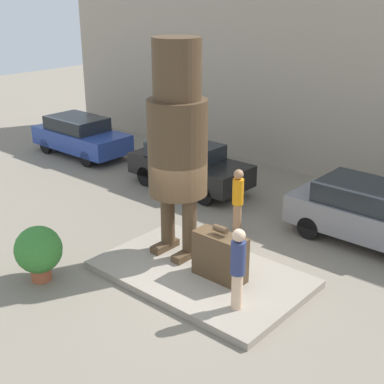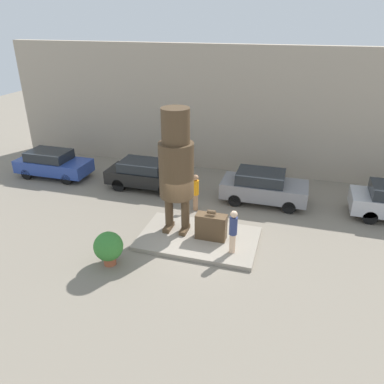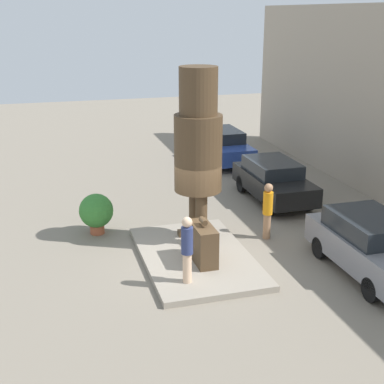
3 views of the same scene
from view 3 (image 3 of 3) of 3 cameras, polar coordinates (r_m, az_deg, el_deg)
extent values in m
plane|color=gray|center=(15.29, 0.41, -7.22)|extent=(60.00, 60.00, 0.00)
cube|color=gray|center=(15.25, 0.41, -6.93)|extent=(4.75, 2.98, 0.17)
cube|color=#4C3823|center=(16.44, -0.13, -4.30)|extent=(0.27, 0.79, 0.17)
cube|color=#4C3823|center=(15.82, 0.58, -5.26)|extent=(0.27, 0.79, 0.17)
cylinder|color=#4C3823|center=(16.19, 0.27, -1.72)|extent=(0.35, 0.35, 1.38)
cylinder|color=#4C3823|center=(15.56, 1.00, -2.59)|extent=(0.35, 0.35, 1.38)
cylinder|color=#4C3823|center=(15.33, 0.66, 4.16)|extent=(1.38, 1.38, 2.22)
cylinder|color=#4C3823|center=(14.98, 0.68, 10.75)|extent=(1.09, 1.09, 1.33)
cube|color=#4C3823|center=(14.57, 1.18, -5.55)|extent=(1.23, 0.51, 1.05)
cylinder|color=#4C3823|center=(14.31, 1.20, -3.12)|extent=(0.34, 0.15, 0.15)
cylinder|color=beige|center=(13.57, -0.52, -8.08)|extent=(0.23, 0.23, 0.79)
cylinder|color=navy|center=(13.25, -0.53, -5.19)|extent=(0.30, 0.30, 0.70)
sphere|color=beige|center=(13.06, -0.53, -3.25)|extent=(0.26, 0.26, 0.26)
cube|color=#284293|center=(24.94, 3.32, 4.65)|extent=(4.14, 1.74, 0.70)
cube|color=#1E2328|center=(24.99, 3.19, 6.11)|extent=(2.28, 1.56, 0.51)
cylinder|color=black|center=(24.14, 6.06, 3.24)|extent=(0.61, 0.18, 0.61)
cylinder|color=black|center=(23.61, 2.54, 2.98)|extent=(0.61, 0.18, 0.61)
cylinder|color=black|center=(26.45, 3.99, 4.67)|extent=(0.61, 0.18, 0.61)
cylinder|color=black|center=(25.98, 0.74, 4.45)|extent=(0.61, 0.18, 0.61)
cube|color=black|center=(19.92, 8.72, 0.91)|extent=(4.11, 1.74, 0.68)
cube|color=#1E2328|center=(19.93, 8.56, 2.68)|extent=(2.26, 1.56, 0.49)
cylinder|color=black|center=(19.29, 12.34, -0.98)|extent=(0.66, 0.18, 0.66)
cylinder|color=black|center=(18.63, 8.10, -1.44)|extent=(0.66, 0.18, 0.66)
cylinder|color=black|center=(21.44, 9.17, 1.21)|extent=(0.66, 0.18, 0.66)
cylinder|color=black|center=(20.84, 5.28, 0.86)|extent=(0.66, 0.18, 0.66)
cube|color=gray|center=(15.00, 18.65, -5.90)|extent=(4.08, 1.82, 0.75)
cube|color=#1E2328|center=(14.92, 18.47, -3.37)|extent=(2.24, 1.64, 0.52)
cylinder|color=black|center=(13.81, 18.58, -9.84)|extent=(0.62, 0.18, 0.62)
cylinder|color=black|center=(16.54, 18.44, -4.99)|extent=(0.62, 0.18, 0.62)
cylinder|color=black|center=(15.71, 13.46, -5.78)|extent=(0.62, 0.18, 0.62)
cylinder|color=#AD5638|center=(17.23, -10.07, -3.87)|extent=(0.45, 0.45, 0.31)
sphere|color=#387F33|center=(17.01, -10.18, -1.97)|extent=(1.07, 1.07, 1.07)
cylinder|color=#A87A56|center=(16.67, 7.99, -3.63)|extent=(0.23, 0.23, 0.80)
cylinder|color=orange|center=(16.41, 8.10, -1.18)|extent=(0.30, 0.30, 0.71)
sphere|color=#A87A56|center=(16.25, 8.18, 0.44)|extent=(0.27, 0.27, 0.27)
camera|label=1|loc=(7.65, -51.62, 9.08)|focal=50.00mm
camera|label=2|loc=(13.10, -60.82, 16.76)|focal=35.00mm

